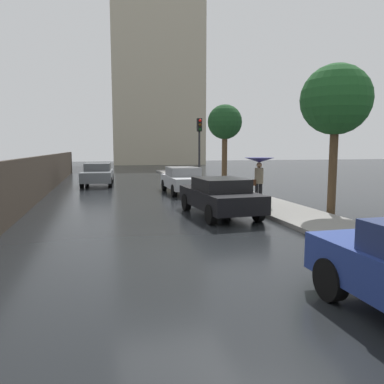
% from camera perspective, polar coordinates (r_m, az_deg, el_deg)
% --- Properties ---
extents(ground, '(120.00, 120.00, 0.00)m').
position_cam_1_polar(ground, '(8.14, -2.85, -10.29)').
color(ground, black).
extents(sidewalk_strip, '(2.20, 60.00, 0.14)m').
position_cam_1_polar(sidewalk_strip, '(10.34, 26.33, -6.88)').
color(sidewalk_strip, gray).
rests_on(sidewalk_strip, ground).
extents(car_silver_mid_road, '(1.88, 4.21, 1.37)m').
position_cam_1_polar(car_silver_mid_road, '(19.74, -1.33, 1.93)').
color(car_silver_mid_road, '#B2B5BA').
rests_on(car_silver_mid_road, ground).
extents(car_grey_far_ahead, '(2.11, 4.69, 1.41)m').
position_cam_1_polar(car_grey_far_ahead, '(24.51, -14.35, 2.72)').
color(car_grey_far_ahead, slate).
rests_on(car_grey_far_ahead, ground).
extents(car_black_behind_camera, '(2.06, 4.26, 1.34)m').
position_cam_1_polar(car_black_behind_camera, '(13.08, 4.30, -0.60)').
color(car_black_behind_camera, black).
rests_on(car_black_behind_camera, ground).
extents(pedestrian_with_umbrella_near, '(1.19, 1.19, 1.86)m').
position_cam_1_polar(pedestrian_with_umbrella_near, '(15.08, 10.32, 3.93)').
color(pedestrian_with_umbrella_near, black).
rests_on(pedestrian_with_umbrella_near, sidewalk_strip).
extents(traffic_light, '(0.26, 0.39, 3.96)m').
position_cam_1_polar(traffic_light, '(21.76, 1.15, 8.17)').
color(traffic_light, black).
rests_on(traffic_light, sidewalk_strip).
extents(street_tree_near, '(2.44, 2.44, 5.29)m').
position_cam_1_polar(street_tree_near, '(14.12, 21.32, 12.99)').
color(street_tree_near, '#4C3823').
rests_on(street_tree_near, ground).
extents(street_tree_mid, '(2.34, 2.34, 5.32)m').
position_cam_1_polar(street_tree_mid, '(25.60, 5.09, 10.54)').
color(street_tree_mid, '#4C3823').
rests_on(street_tree_mid, ground).
extents(distant_tower, '(13.76, 11.85, 26.55)m').
position_cam_1_polar(distant_tower, '(57.87, -5.36, 15.73)').
color(distant_tower, '#B2A88E').
rests_on(distant_tower, ground).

